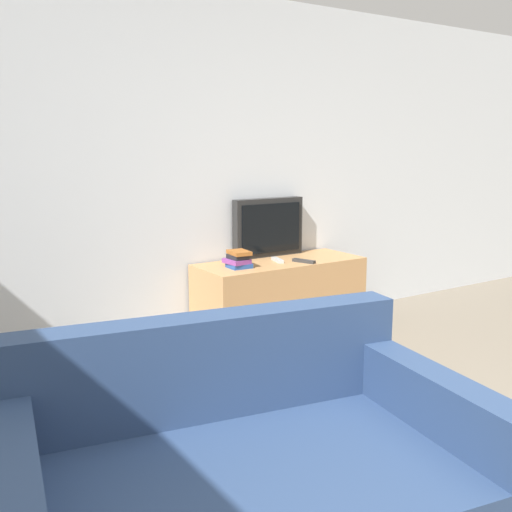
# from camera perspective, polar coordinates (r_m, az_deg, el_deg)

# --- Properties ---
(wall_back) EXTENTS (9.00, 0.06, 2.60)m
(wall_back) POSITION_cam_1_polar(r_m,az_deg,el_deg) (4.46, -8.25, 8.01)
(wall_back) COLOR silver
(wall_back) RESTS_ON ground_plane
(tv_stand) EXTENTS (1.34, 0.53, 0.60)m
(tv_stand) POSITION_cam_1_polar(r_m,az_deg,el_deg) (4.73, 2.31, -4.03)
(tv_stand) COLOR tan
(tv_stand) RESTS_ON ground_plane
(television) EXTENTS (0.63, 0.09, 0.47)m
(television) POSITION_cam_1_polar(r_m,az_deg,el_deg) (4.83, 1.19, 2.73)
(television) COLOR black
(television) RESTS_ON tv_stand
(couch) EXTENTS (1.76, 1.25, 0.84)m
(couch) POSITION_cam_1_polar(r_m,az_deg,el_deg) (2.25, -0.99, -21.91)
(couch) COLOR navy
(couch) RESTS_ON ground_plane
(book_stack) EXTENTS (0.17, 0.20, 0.13)m
(book_stack) POSITION_cam_1_polar(r_m,az_deg,el_deg) (4.40, -1.71, -0.33)
(book_stack) COLOR #23478E
(book_stack) RESTS_ON tv_stand
(remote_on_stand) EXTENTS (0.08, 0.17, 0.02)m
(remote_on_stand) POSITION_cam_1_polar(r_m,az_deg,el_deg) (4.64, 2.06, -0.38)
(remote_on_stand) COLOR #B7B7B7
(remote_on_stand) RESTS_ON tv_stand
(remote_secondary) EXTENTS (0.10, 0.19, 0.02)m
(remote_secondary) POSITION_cam_1_polar(r_m,az_deg,el_deg) (4.61, 4.58, -0.48)
(remote_secondary) COLOR #2D2D2D
(remote_secondary) RESTS_ON tv_stand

